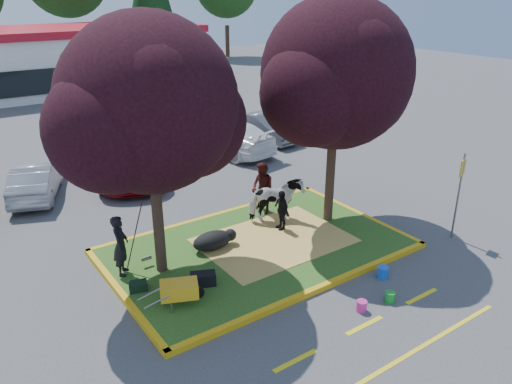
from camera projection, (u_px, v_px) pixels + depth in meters
ground at (257, 251)px, 14.40m from camera, size 90.00×90.00×0.00m
median_island at (257, 248)px, 14.37m from camera, size 8.00×5.00×0.15m
curb_near at (317, 290)px, 12.42m from camera, size 8.30×0.16×0.15m
curb_far at (212, 217)px, 16.33m from camera, size 8.30×0.16×0.15m
curb_left at (121, 294)px, 12.22m from camera, size 0.16×5.30×0.15m
curb_right at (358, 214)px, 16.53m from camera, size 0.16×5.30×0.15m
straw_bedding at (274, 240)px, 14.66m from camera, size 4.20×3.00×0.01m
tree_purple_left at (150, 112)px, 11.56m from camera, size 5.06×4.20×6.51m
tree_purple_right at (337, 80)px, 14.34m from camera, size 5.30×4.40×6.82m
fire_lane_stripe_a at (295, 361)px, 10.16m from camera, size 1.10×0.12×0.01m
fire_lane_stripe_b at (364, 325)px, 11.22m from camera, size 1.10×0.12×0.01m
fire_lane_stripe_c at (422, 296)px, 12.27m from camera, size 1.10×0.12×0.01m
fire_lane_long at (407, 355)px, 10.31m from camera, size 6.00×0.10×0.01m
retail_building at (57, 59)px, 35.81m from camera, size 20.40×8.40×4.40m
cow at (276, 200)px, 15.61m from camera, size 1.83×1.20×1.42m
calf at (212, 241)px, 14.10m from camera, size 1.28×0.85×0.51m
handler at (121, 245)px, 12.68m from camera, size 0.64×0.71×1.63m
visitor_a at (262, 188)px, 16.18m from camera, size 0.65×0.83×1.70m
visitor_b at (281, 210)px, 15.13m from camera, size 0.39×0.77×1.26m
wheelbarrow at (180, 290)px, 11.56m from camera, size 1.56×0.83×0.59m
gear_bag_dark at (203, 279)px, 12.44m from camera, size 0.71×0.57×0.32m
gear_bag_green at (138, 286)px, 12.21m from camera, size 0.50×0.40×0.24m
sign_post at (460, 186)px, 14.53m from camera, size 0.37×0.13×2.68m
bucket_green at (390, 297)px, 12.02m from camera, size 0.33×0.33×0.27m
bucket_pink at (362, 306)px, 11.68m from camera, size 0.33×0.33×0.27m
bucket_blue at (383, 272)px, 13.01m from camera, size 0.36×0.36×0.32m
car_silver at (36, 179)px, 17.92m from camera, size 2.68×4.10×1.28m
car_red at (132, 159)px, 19.67m from camera, size 4.35×6.01×1.52m
car_white at (227, 137)px, 22.65m from camera, size 2.94×5.30×1.45m
car_grey at (265, 127)px, 24.46m from camera, size 1.77×4.09×1.31m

